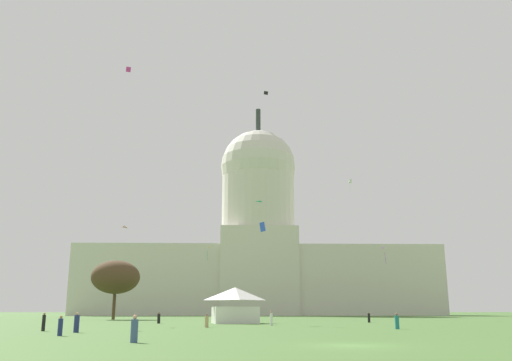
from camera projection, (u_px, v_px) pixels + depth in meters
ground_plane at (353, 346)px, 29.86m from camera, size 800.00×800.00×0.00m
capitol_building at (258, 251)px, 190.85m from camera, size 124.89×27.83×76.00m
event_tent at (235, 305)px, 78.67m from camera, size 7.49×7.33×5.16m
tree_west_near at (116, 277)px, 108.94m from camera, size 11.92×11.20×11.77m
person_denim_near_tree_east at (134, 330)px, 32.63m from camera, size 0.57×0.57×1.64m
person_navy_mid_right at (60, 327)px, 40.94m from camera, size 0.41×0.41×1.51m
person_black_front_right at (44, 322)px, 50.04m from camera, size 0.45×0.45×1.68m
person_white_mid_left at (271, 319)px, 67.48m from camera, size 0.45×0.45×1.77m
person_white_near_tent at (135, 323)px, 50.79m from camera, size 0.53×0.53×1.55m
person_teal_lawn_far_left at (397, 322)px, 55.02m from camera, size 0.51×0.51×1.61m
person_navy_back_right at (77, 323)px, 46.89m from camera, size 0.61×0.61×1.73m
person_black_front_center at (159, 318)px, 77.31m from camera, size 0.59×0.59×1.58m
person_tan_deep_crowd at (207, 321)px, 60.13m from camera, size 0.56×0.56×1.48m
person_black_front_left at (369, 318)px, 82.75m from camera, size 0.48×0.48×1.62m
kite_gold_low at (207, 249)px, 143.56m from camera, size 1.24×1.43×3.54m
kite_magenta_high at (128, 69)px, 115.40m from camera, size 1.17×0.44×1.20m
kite_violet_low at (386, 249)px, 118.25m from camera, size 0.85×1.36×3.49m
kite_black_high at (266, 93)px, 120.51m from camera, size 1.01×0.89×0.86m
kite_turquoise_mid at (260, 202)px, 125.47m from camera, size 1.55×1.16×0.27m
kite_white_mid at (350, 181)px, 123.03m from camera, size 0.64×0.70×2.78m
kite_blue_low at (262, 227)px, 72.09m from camera, size 0.83×0.51×1.40m
kite_pink_low at (128, 232)px, 71.16m from camera, size 1.25×1.53×0.36m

